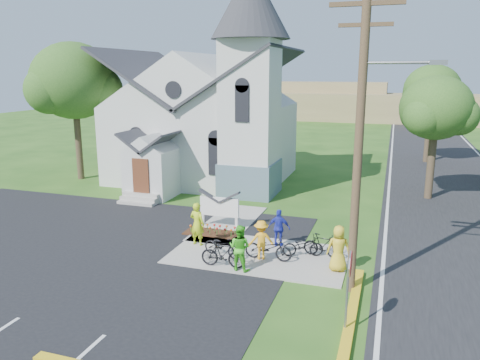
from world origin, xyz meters
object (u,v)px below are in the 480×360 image
(cyclist_3, at_px, (261,240))
(cyclist_1, at_px, (240,248))
(bike_1, at_px, (223,254))
(bike_4, at_px, (303,246))
(stop_sign, at_px, (349,274))
(bike_0, at_px, (222,246))
(cyclist_4, at_px, (338,248))
(bike_2, at_px, (268,248))
(cyclist_2, at_px, (279,228))
(cyclist_0, at_px, (197,224))
(church_sign, at_px, (219,207))
(utility_pole, at_px, (362,132))
(bike_3, at_px, (323,245))

(cyclist_3, bearing_deg, cyclist_1, 45.70)
(cyclist_1, bearing_deg, bike_1, 6.62)
(bike_4, bearing_deg, stop_sign, -176.32)
(bike_0, distance_m, cyclist_4, 4.54)
(stop_sign, height_order, bike_2, stop_sign)
(cyclist_3, distance_m, cyclist_4, 3.00)
(bike_2, relative_size, bike_4, 1.15)
(bike_1, xyz_separation_m, cyclist_2, (1.47, 2.80, 0.28))
(cyclist_1, bearing_deg, bike_0, -35.54)
(cyclist_0, bearing_deg, cyclist_3, 178.44)
(cyclist_0, relative_size, cyclist_2, 1.16)
(church_sign, bearing_deg, utility_pole, -35.60)
(church_sign, xyz_separation_m, cyclist_2, (3.24, -1.51, -0.18))
(bike_2, relative_size, cyclist_3, 1.20)
(cyclist_1, distance_m, cyclist_3, 1.34)
(church_sign, distance_m, bike_0, 3.65)
(cyclist_0, relative_size, cyclist_3, 1.18)
(stop_sign, height_order, cyclist_4, stop_sign)
(church_sign, bearing_deg, cyclist_0, -91.97)
(cyclist_2, bearing_deg, cyclist_4, 143.97)
(bike_1, height_order, cyclist_3, cyclist_3)
(bike_0, distance_m, cyclist_2, 2.63)
(stop_sign, bearing_deg, bike_0, 142.28)
(cyclist_1, xyz_separation_m, bike_2, (0.77, 1.24, -0.37))
(bike_0, bearing_deg, cyclist_2, -32.22)
(cyclist_2, height_order, cyclist_4, cyclist_4)
(utility_pole, xyz_separation_m, cyclist_1, (-4.14, 0.37, -4.49))
(cyclist_0, distance_m, cyclist_4, 6.04)
(cyclist_4, bearing_deg, bike_3, -69.60)
(cyclist_1, height_order, bike_1, cyclist_1)
(bike_1, distance_m, cyclist_4, 4.27)
(bike_3, bearing_deg, cyclist_3, 122.13)
(cyclist_0, distance_m, cyclist_3, 3.06)
(bike_3, bearing_deg, bike_1, 131.94)
(cyclist_2, bearing_deg, utility_pole, 133.85)
(church_sign, height_order, bike_1, church_sign)
(stop_sign, xyz_separation_m, bike_4, (-2.22, 5.09, -1.30))
(bike_2, height_order, cyclist_4, cyclist_4)
(church_sign, relative_size, bike_4, 1.35)
(church_sign, xyz_separation_m, cyclist_3, (2.90, -3.08, -0.20))
(bike_1, relative_size, cyclist_3, 1.11)
(bike_2, height_order, bike_4, bike_2)
(bike_2, bearing_deg, cyclist_4, -93.13)
(cyclist_0, bearing_deg, bike_4, -167.73)
(stop_sign, height_order, cyclist_3, stop_sign)
(cyclist_1, bearing_deg, stop_sign, 151.84)
(bike_0, height_order, cyclist_2, cyclist_2)
(stop_sign, bearing_deg, cyclist_0, 143.54)
(cyclist_4, bearing_deg, bike_1, 1.95)
(stop_sign, relative_size, cyclist_3, 1.59)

